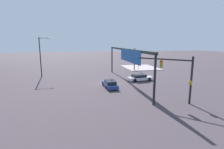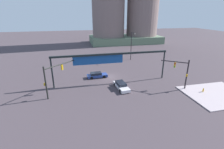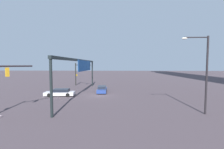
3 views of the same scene
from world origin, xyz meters
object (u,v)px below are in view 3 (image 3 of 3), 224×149
(traffic_signal_opposite_side, at_px, (79,71))
(sedan_car_waiting_far, at_px, (102,89))
(sedan_car_approaching, at_px, (60,93))
(streetlamp_curved_arm, at_px, (204,69))

(traffic_signal_opposite_side, relative_size, sedan_car_waiting_far, 1.26)
(traffic_signal_opposite_side, xyz_separation_m, sedan_car_approaching, (11.99, 0.03, -3.27))
(streetlamp_curved_arm, height_order, sedan_car_approaching, streetlamp_curved_arm)
(sedan_car_approaching, bearing_deg, sedan_car_waiting_far, -156.51)
(traffic_signal_opposite_side, bearing_deg, streetlamp_curved_arm, -1.45)
(traffic_signal_opposite_side, distance_m, sedan_car_waiting_far, 11.13)
(traffic_signal_opposite_side, xyz_separation_m, streetlamp_curved_arm, (20.49, 18.90, 0.99))
(sedan_car_approaching, relative_size, sedan_car_waiting_far, 1.11)
(streetlamp_curved_arm, bearing_deg, traffic_signal_opposite_side, -48.26)
(sedan_car_waiting_far, bearing_deg, streetlamp_curved_arm, 41.76)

